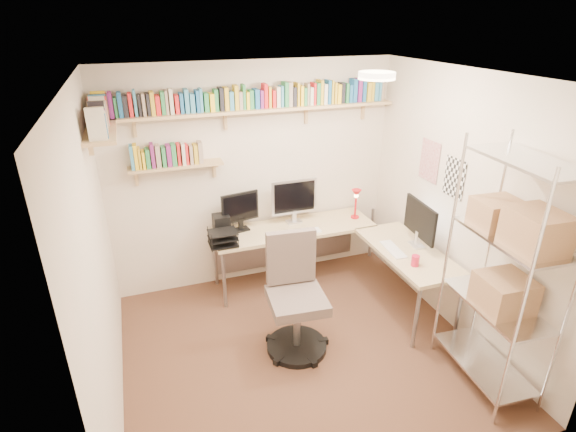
# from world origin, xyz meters

# --- Properties ---
(ground) EXTENTS (3.20, 3.20, 0.00)m
(ground) POSITION_xyz_m (0.00, 0.00, 0.00)
(ground) COLOR #49291F
(ground) RESTS_ON ground
(room_shell) EXTENTS (3.24, 3.04, 2.52)m
(room_shell) POSITION_xyz_m (0.00, 0.00, 1.55)
(room_shell) COLOR beige
(room_shell) RESTS_ON ground
(wall_shelves) EXTENTS (3.12, 1.09, 0.80)m
(wall_shelves) POSITION_xyz_m (-0.42, 1.30, 2.03)
(wall_shelves) COLOR tan
(wall_shelves) RESTS_ON ground
(corner_desk) EXTENTS (2.19, 1.82, 1.24)m
(corner_desk) POSITION_xyz_m (0.48, 0.95, 0.71)
(corner_desk) COLOR beige
(corner_desk) RESTS_ON ground
(office_chair) EXTENTS (0.60, 0.61, 1.14)m
(office_chair) POSITION_xyz_m (-0.02, 0.12, 0.48)
(office_chair) COLOR black
(office_chair) RESTS_ON ground
(wire_rack) EXTENTS (0.51, 0.94, 2.09)m
(wire_rack) POSITION_xyz_m (1.36, -0.87, 1.22)
(wire_rack) COLOR silver
(wire_rack) RESTS_ON ground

